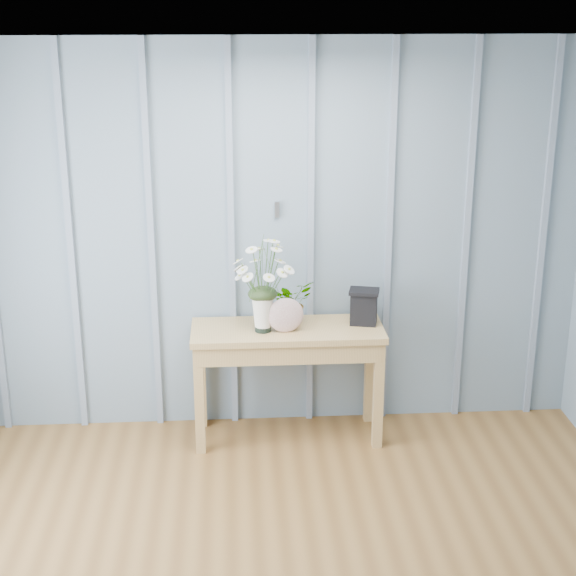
{
  "coord_description": "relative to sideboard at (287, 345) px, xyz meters",
  "views": [
    {
      "loc": [
        -0.24,
        -3.12,
        2.75
      ],
      "look_at": [
        0.09,
        1.94,
        1.03
      ],
      "focal_mm": 55.0,
      "sensor_mm": 36.0,
      "label": 1
    }
  ],
  "objects": [
    {
      "name": "sideboard",
      "position": [
        0.0,
        0.0,
        0.0
      ],
      "size": [
        1.2,
        0.45,
        0.75
      ],
      "color": "tan",
      "rests_on": "ground"
    },
    {
      "name": "daisy_vase",
      "position": [
        -0.15,
        -0.04,
        0.51
      ],
      "size": [
        0.44,
        0.34,
        0.63
      ],
      "color": "black",
      "rests_on": "sideboard"
    },
    {
      "name": "room_shell",
      "position": [
        -0.09,
        -1.08,
        1.35
      ],
      "size": [
        4.0,
        4.5,
        2.5
      ],
      "color": "gray",
      "rests_on": "ground"
    },
    {
      "name": "spider_plant",
      "position": [
        0.03,
        0.08,
        0.26
      ],
      "size": [
        0.33,
        0.32,
        0.28
      ],
      "primitive_type": "imported",
      "rotation": [
        0.0,
        0.0,
        0.56
      ],
      "color": "#203317",
      "rests_on": "sideboard"
    },
    {
      "name": "felt_disc_vessel",
      "position": [
        -0.02,
        -0.07,
        0.23
      ],
      "size": [
        0.23,
        0.08,
        0.22
      ],
      "primitive_type": "ellipsoid",
      "rotation": [
        0.0,
        0.0,
        0.07
      ],
      "color": "#99505E",
      "rests_on": "sideboard"
    },
    {
      "name": "carved_box",
      "position": [
        0.48,
        0.04,
        0.23
      ],
      "size": [
        0.21,
        0.18,
        0.23
      ],
      "color": "black",
      "rests_on": "sideboard"
    }
  ]
}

